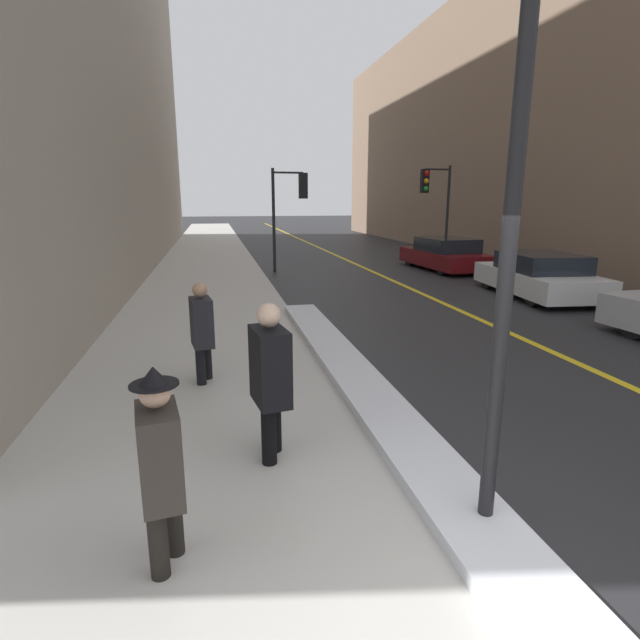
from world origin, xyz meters
TOP-DOWN VIEW (x-y plane):
  - ground_plane at (0.00, 0.00)m, footprint 160.00×160.00m
  - sidewalk_slab at (-2.00, 15.00)m, footprint 4.00×80.00m
  - road_centre_stripe at (4.00, 15.00)m, footprint 0.16×80.00m
  - snow_bank_curb at (0.21, 4.43)m, footprint 0.71×9.80m
  - building_facade_right at (13.00, 22.00)m, footprint 6.00×36.00m
  - lamp_post at (0.32, 0.92)m, footprint 0.28×0.28m
  - traffic_light_near at (1.11, 16.02)m, footprint 1.31×0.33m
  - traffic_light_far at (6.85, 16.57)m, footprint 1.31×0.40m
  - pedestrian_in_fedora at (-2.17, 1.00)m, footprint 0.34×0.51m
  - pedestrian_with_shoulder_bag at (-1.25, 2.42)m, footprint 0.39×0.76m
  - pedestrian_in_glasses at (-1.96, 4.81)m, footprint 0.35×0.52m
  - parked_car_white at (6.95, 9.73)m, footprint 2.26×4.32m
  - parked_car_maroon at (6.85, 15.28)m, footprint 2.05×4.37m

SIDE VIEW (x-z plane):
  - ground_plane at x=0.00m, z-range 0.00..0.00m
  - road_centre_stripe at x=4.00m, z-range 0.00..0.00m
  - sidewalk_slab at x=-2.00m, z-range 0.00..0.01m
  - snow_bank_curb at x=0.21m, z-range 0.00..0.13m
  - parked_car_maroon at x=6.85m, z-range -0.03..1.17m
  - parked_car_white at x=6.95m, z-range -0.02..1.17m
  - pedestrian_in_glasses at x=-1.96m, z-range 0.08..1.56m
  - pedestrian_in_fedora at x=-2.17m, z-range 0.07..1.61m
  - pedestrian_with_shoulder_bag at x=-1.25m, z-range 0.09..1.72m
  - traffic_light_near at x=1.11m, z-range 0.82..4.51m
  - traffic_light_far at x=6.85m, z-range 0.87..4.78m
  - lamp_post at x=0.32m, z-range 0.49..5.59m
  - building_facade_right at x=13.00m, z-range 0.00..12.01m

